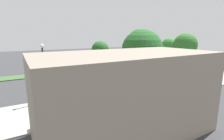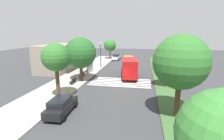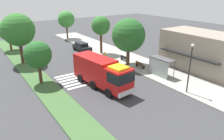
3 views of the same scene
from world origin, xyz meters
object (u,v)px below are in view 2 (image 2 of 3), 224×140
sidewalk_tree_west (56,58)px  sidewalk_tree_east (110,45)px  parked_car_west (61,106)px  sidewalk_tree_center (81,53)px  parked_car_mid (116,57)px  fire_truck (129,66)px  street_lamp (101,53)px  bus_stop_shelter (89,64)px  median_tree_center (167,62)px  bench_west_of_shelter (73,81)px  median_tree_west (181,62)px  bench_near_shelter (82,75)px  fire_hydrant (69,90)px

sidewalk_tree_west → sidewalk_tree_east: size_ratio=1.15×
parked_car_west → sidewalk_tree_center: (11.67, 2.20, 3.94)m
parked_car_mid → parked_car_west: bearing=-177.4°
fire_truck → sidewalk_tree_east: (20.04, 7.62, 2.23)m
fire_truck → sidewalk_tree_center: 9.39m
street_lamp → sidewalk_tree_west: bearing=178.8°
fire_truck → bus_stop_shelter: size_ratio=2.61×
sidewalk_tree_center → median_tree_center: (-0.70, -13.60, -0.99)m
sidewalk_tree_west → sidewalk_tree_center: sidewalk_tree_center is taller
fire_truck → parked_car_west: size_ratio=1.95×
fire_truck → bench_west_of_shelter: 10.72m
parked_car_west → median_tree_west: median_tree_west is taller
bus_stop_shelter → street_lamp: bearing=-11.7°
parked_car_west → bench_near_shelter: 14.10m
parked_car_west → bench_near_shelter: size_ratio=2.93×
bench_west_of_shelter → median_tree_center: size_ratio=0.29×
fire_truck → fire_hydrant: 13.00m
bus_stop_shelter → median_tree_west: (-16.43, -14.34, 3.61)m
median_tree_west → parked_car_mid: bearing=18.6°
median_tree_center → median_tree_west: bearing=-180.0°
bench_west_of_shelter → fire_hydrant: size_ratio=2.29×
bus_stop_shelter → fire_hydrant: 12.33m
fire_hydrant → sidewalk_tree_center: bearing=4.7°
parked_car_mid → fire_hydrant: parked_car_mid is taller
bus_stop_shelter → sidewalk_tree_west: size_ratio=0.51×
bench_west_of_shelter → sidewalk_tree_east: size_ratio=0.27×
parked_car_mid → fire_hydrant: (-29.55, 1.70, -0.45)m
bench_near_shelter → parked_car_west: bearing=-168.1°
median_tree_center → bench_near_shelter: bearing=78.8°
parked_car_west → sidewalk_tree_east: (36.42, 2.20, 3.35)m
sidewalk_tree_east → fire_hydrant: 31.04m
bench_near_shelter → median_tree_west: bearing=-131.0°
bench_near_shelter → sidewalk_tree_west: bearing=-176.1°
sidewalk_tree_center → parked_car_west: bearing=-169.3°
street_lamp → fire_hydrant: 17.94m
street_lamp → bench_near_shelter: bearing=173.4°
parked_car_west → sidewalk_tree_east: bearing=1.1°
sidewalk_tree_west → street_lamp: bearing=-1.2°
bus_stop_shelter → fire_hydrant: (-12.18, -1.24, -1.40)m
street_lamp → fire_hydrant: size_ratio=8.22×
sidewalk_tree_center → median_tree_west: 17.08m
street_lamp → median_tree_center: size_ratio=1.06×
parked_car_mid → bus_stop_shelter: 17.64m
bus_stop_shelter → median_tree_west: size_ratio=0.44×
bus_stop_shelter → median_tree_center: (-6.82, -14.34, 1.96)m
parked_car_west → sidewalk_tree_center: size_ratio=0.64×
bench_near_shelter → street_lamp: (9.49, -1.10, 2.97)m
bus_stop_shelter → median_tree_center: 16.00m
parked_car_west → fire_hydrant: size_ratio=6.69×
sidewalk_tree_east → fire_hydrant: sidewalk_tree_east is taller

